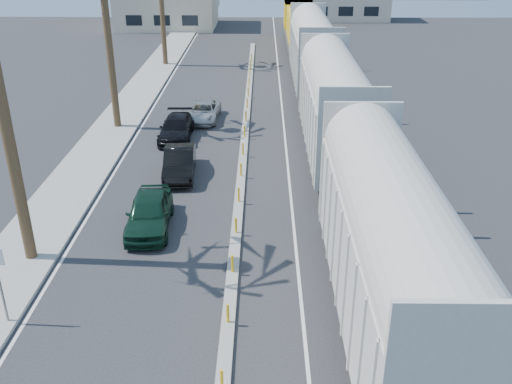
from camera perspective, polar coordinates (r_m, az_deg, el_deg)
ground at (r=17.89m, az=-3.18°, el=-17.17°), size 140.00×140.00×0.00m
sidewalk at (r=41.13m, az=-12.96°, el=7.73°), size 3.00×90.00×0.15m
rails at (r=43.05m, az=5.93°, el=8.96°), size 1.56×100.00×0.06m
median at (r=35.23m, az=-1.15°, el=5.44°), size 0.45×60.00×0.85m
lane_markings at (r=40.14m, az=-4.03°, el=7.78°), size 9.42×90.00×0.01m
freight_train at (r=37.01m, az=6.83°, el=10.82°), size 3.00×60.94×5.85m
car_lead at (r=25.01m, az=-10.63°, el=-2.01°), size 2.33×4.73×1.54m
car_second at (r=30.08m, az=-7.66°, el=2.94°), size 2.19×4.64×1.45m
car_third at (r=35.47m, az=-7.98°, el=6.34°), size 1.99×4.69×1.35m
car_rear at (r=38.79m, az=-5.26°, el=8.02°), size 2.41×4.48×1.19m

